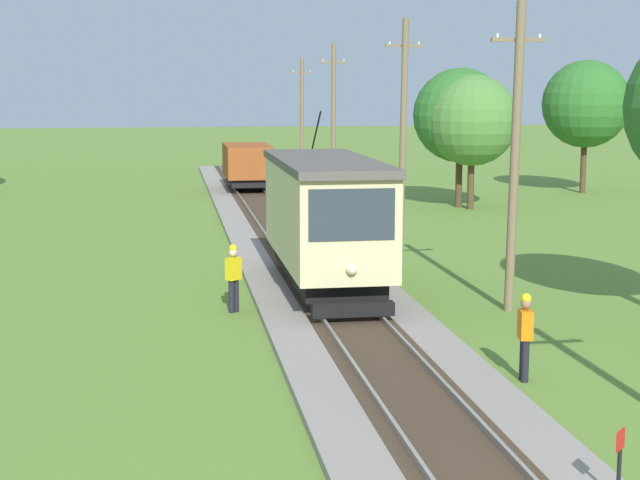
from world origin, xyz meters
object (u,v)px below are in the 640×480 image
object	(u,v)px
utility_pole_near_tram	(515,156)
second_worker	(233,275)
red_tram	(325,217)
tree_left_near	(586,104)
utility_pole_mid	(403,129)
freight_car	(247,164)
utility_pole_far	(333,119)
trackside_signal_marker	(619,466)
tree_right_far	(472,120)
tree_left_far	(460,115)
utility_pole_distant	(302,116)
track_worker	(525,333)

from	to	relation	value
utility_pole_near_tram	second_worker	distance (m)	7.80
red_tram	tree_left_near	bearing A→B (deg)	52.78
utility_pole_mid	second_worker	xyz separation A→B (m)	(-7.10, -10.91, -3.23)
freight_car	utility_pole_far	bearing A→B (deg)	-25.89
freight_car	utility_pole_near_tram	xyz separation A→B (m)	(4.39, -29.61, 2.48)
utility_pole_mid	trackside_signal_marker	xyz separation A→B (m)	(-2.70, -23.84, -3.55)
utility_pole_far	tree_right_far	size ratio (longest dim) A/B	1.26
red_tram	tree_left_far	size ratio (longest dim) A/B	1.28
red_tram	freight_car	world-z (taller)	red_tram
utility_pole_distant	second_worker	xyz separation A→B (m)	(-7.10, -38.65, -2.88)
utility_pole_far	freight_car	bearing A→B (deg)	154.11
red_tram	tree_right_far	bearing A→B (deg)	61.10
red_tram	tree_right_far	size ratio (longest dim) A/B	1.35
utility_pole_mid	track_worker	size ratio (longest dim) A/B	4.62
tree_left_far	utility_pole_far	bearing A→B (deg)	131.92
tree_left_near	track_worker	bearing A→B (deg)	-115.43
trackside_signal_marker	tree_right_far	xyz separation A→B (m)	(8.18, 32.69, 3.52)
utility_pole_far	track_worker	distance (m)	33.50
utility_pole_mid	utility_pole_far	world-z (taller)	utility_pole_mid
utility_pole_far	tree_left_near	distance (m)	13.74
utility_pole_far	trackside_signal_marker	xyz separation A→B (m)	(-2.70, -39.33, -3.41)
utility_pole_far	utility_pole_distant	distance (m)	12.24
second_worker	tree_left_far	world-z (taller)	tree_left_far
freight_car	tree_right_far	distance (m)	13.46
utility_pole_mid	tree_left_near	size ratio (longest dim) A/B	1.15
freight_car	trackside_signal_marker	xyz separation A→B (m)	(1.69, -41.46, -0.89)
trackside_signal_marker	second_worker	size ratio (longest dim) A/B	0.66
freight_car	second_worker	distance (m)	28.67
utility_pole_distant	track_worker	bearing A→B (deg)	-92.27
freight_car	tree_left_near	distance (m)	18.60
tree_left_near	tree_right_far	world-z (taller)	tree_left_near
tree_left_far	tree_right_far	xyz separation A→B (m)	(0.32, -0.89, -0.20)
tree_left_far	red_tram	bearing A→B (deg)	-116.97
freight_car	utility_pole_near_tram	world-z (taller)	utility_pole_near_tram
trackside_signal_marker	utility_pole_far	bearing A→B (deg)	86.07
utility_pole_near_tram	utility_pole_distant	xyz separation A→B (m)	(0.00, 39.72, -0.17)
utility_pole_near_tram	utility_pole_mid	size ratio (longest dim) A/B	0.96
tree_left_near	tree_right_far	xyz separation A→B (m)	(-8.23, -5.96, -0.62)
tree_right_far	utility_pole_distant	bearing A→B (deg)	106.16
freight_car	utility_pole_near_tram	size ratio (longest dim) A/B	0.66
red_tram	track_worker	bearing A→B (deg)	-73.64
trackside_signal_marker	second_worker	distance (m)	13.65
utility_pole_mid	track_worker	bearing A→B (deg)	-95.80
red_tram	utility_pole_far	size ratio (longest dim) A/B	1.07
utility_pole_distant	tree_right_far	size ratio (longest dim) A/B	1.19
utility_pole_far	trackside_signal_marker	distance (m)	39.57
trackside_signal_marker	tree_right_far	world-z (taller)	tree_right_far
utility_pole_far	second_worker	distance (m)	27.52
second_worker	tree_right_far	xyz separation A→B (m)	(12.57, 19.77, 3.21)
utility_pole_mid	utility_pole_distant	size ratio (longest dim) A/B	1.09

